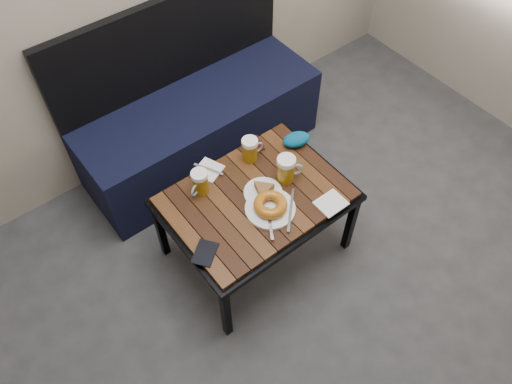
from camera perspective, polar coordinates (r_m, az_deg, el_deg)
room_shell at (r=1.08m, az=11.91°, el=20.01°), size 4.00×4.00×4.00m
bench at (r=2.93m, az=-6.68°, el=8.00°), size 1.40×0.50×0.95m
cafe_table at (r=2.34m, az=-0.00°, el=-1.07°), size 0.84×0.62×0.47m
beer_mug_left at (r=2.29m, az=-6.43°, el=1.13°), size 0.12×0.10×0.13m
beer_mug_centre at (r=2.40m, az=-0.66°, el=4.91°), size 0.12×0.08×0.13m
beer_mug_right at (r=2.32m, az=3.49°, el=2.65°), size 0.13×0.11×0.14m
plate_pie at (r=2.30m, az=0.82°, el=0.12°), size 0.18×0.18×0.05m
plate_bagel at (r=2.24m, az=1.66°, el=-1.65°), size 0.27×0.27×0.06m
napkin_left at (r=2.41m, az=-5.44°, el=2.53°), size 0.15×0.15×0.01m
napkin_right at (r=2.30m, az=8.56°, el=-1.29°), size 0.13×0.11×0.01m
passport_navy at (r=2.14m, az=-5.85°, el=-6.94°), size 0.15×0.14×0.01m
passport_burgundy at (r=2.51m, az=-0.22°, el=5.50°), size 0.10×0.12×0.01m
knit_pouch at (r=2.50m, az=4.63°, el=6.01°), size 0.16×0.13×0.06m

